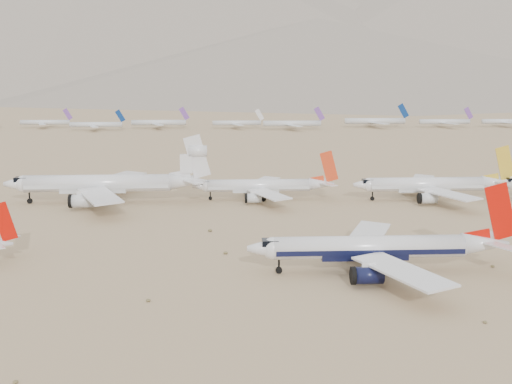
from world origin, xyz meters
TOP-DOWN VIEW (x-y plane):
  - ground at (0.00, 0.00)m, footprint 7000.00×7000.00m
  - main_airliner at (0.44, -0.18)m, footprint 51.34×50.14m
  - row2_gold_tail at (34.99, 72.39)m, footprint 48.40×47.34m
  - row2_orange_tail at (-17.69, 75.77)m, footprint 43.42×42.48m
  - row2_white_trijet at (-65.71, 73.38)m, footprint 59.48×58.13m
  - distant_storage_row at (53.18, 342.01)m, footprint 615.49×61.13m
  - mountain_range at (70.18, 1648.01)m, footprint 7354.00×3024.00m
  - desert_scrub at (-0.07, -24.87)m, footprint 261.14×125.80m

SIDE VIEW (x-z plane):
  - ground at x=0.00m, z-range 0.00..0.00m
  - desert_scrub at x=-0.07m, z-range -0.03..0.60m
  - row2_orange_tail at x=-17.69m, z-range -3.40..12.09m
  - distant_storage_row at x=53.18m, z-range -3.57..12.46m
  - row2_gold_tail at x=34.99m, z-range -3.80..13.44m
  - main_airliner at x=0.44m, z-range -4.08..14.04m
  - row2_white_trijet at x=-65.71m, z-range -4.44..16.64m
  - mountain_range at x=70.18m, z-range -44.68..425.32m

